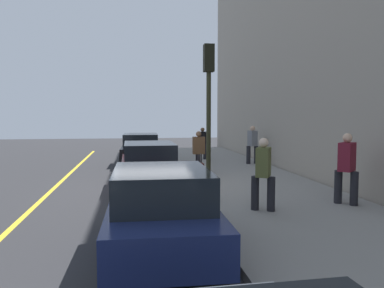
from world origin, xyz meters
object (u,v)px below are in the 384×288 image
at_px(parked_car_maroon, 149,165).
at_px(rolling_suitcase, 201,169).
at_px(pedestrian_black_coat, 202,142).
at_px(traffic_light_pole, 209,96).
at_px(pedestrian_olive_coat, 263,172).
at_px(pedestrian_burgundy_coat, 347,167).
at_px(pedestrian_grey_coat, 252,144).
at_px(pedestrian_brown_coat, 199,151).
at_px(parked_car_navy, 161,210).
at_px(parked_car_black, 141,149).

xyz_separation_m(parked_car_maroon, rolling_suitcase, (1.28, -1.96, -0.36)).
height_order(parked_car_maroon, pedestrian_black_coat, pedestrian_black_coat).
bearing_deg(traffic_light_pole, pedestrian_olive_coat, -136.35).
xyz_separation_m(traffic_light_pole, rolling_suitcase, (4.29, -0.53, -2.54)).
bearing_deg(traffic_light_pole, pedestrian_burgundy_coat, -103.96).
distance_m(pedestrian_grey_coat, pedestrian_brown_coat, 4.08).
distance_m(parked_car_maroon, pedestrian_black_coat, 7.43).
relative_size(parked_car_navy, pedestrian_burgundy_coat, 2.33).
bearing_deg(pedestrian_grey_coat, pedestrian_black_coat, 40.62).
height_order(parked_car_maroon, traffic_light_pole, traffic_light_pole).
height_order(parked_car_navy, traffic_light_pole, traffic_light_pole).
bearing_deg(parked_car_navy, parked_car_black, 0.56).
bearing_deg(pedestrian_olive_coat, pedestrian_burgundy_coat, -82.33).
bearing_deg(traffic_light_pole, parked_car_black, 9.86).
bearing_deg(pedestrian_black_coat, parked_car_black, 101.09).
distance_m(parked_car_navy, parked_car_maroon, 6.27).
xyz_separation_m(pedestrian_burgundy_coat, traffic_light_pole, (0.85, 3.41, 1.81)).
xyz_separation_m(parked_car_maroon, traffic_light_pole, (-3.01, -1.43, 2.17)).
bearing_deg(parked_car_black, pedestrian_brown_coat, -154.28).
height_order(parked_car_navy, pedestrian_grey_coat, pedestrian_grey_coat).
distance_m(pedestrian_black_coat, traffic_light_pole, 10.11).
distance_m(parked_car_navy, parked_car_black, 12.44).
distance_m(parked_car_maroon, pedestrian_olive_coat, 4.89).
relative_size(pedestrian_burgundy_coat, pedestrian_brown_coat, 1.10).
relative_size(pedestrian_grey_coat, pedestrian_burgundy_coat, 0.97).
relative_size(pedestrian_grey_coat, pedestrian_olive_coat, 1.02).
bearing_deg(pedestrian_grey_coat, pedestrian_brown_coat, 132.80).
distance_m(parked_car_navy, pedestrian_grey_coat, 11.89).
height_order(pedestrian_burgundy_coat, rolling_suitcase, pedestrian_burgundy_coat).
relative_size(parked_car_navy, parked_car_maroon, 0.91).
relative_size(parked_car_navy, pedestrian_brown_coat, 2.56).
height_order(pedestrian_brown_coat, traffic_light_pole, traffic_light_pole).
relative_size(parked_car_navy, pedestrian_black_coat, 2.61).
height_order(parked_car_maroon, rolling_suitcase, parked_car_maroon).
distance_m(parked_car_black, pedestrian_brown_coat, 4.92).
bearing_deg(traffic_light_pole, pedestrian_black_coat, -9.14).
distance_m(parked_car_black, pedestrian_grey_coat, 5.39).
distance_m(parked_car_black, pedestrian_olive_coat, 10.69).
bearing_deg(pedestrian_olive_coat, parked_car_navy, 129.10).
xyz_separation_m(parked_car_maroon, pedestrian_burgundy_coat, (-3.86, -4.84, 0.36)).
height_order(pedestrian_brown_coat, pedestrian_olive_coat, pedestrian_olive_coat).
distance_m(parked_car_maroon, pedestrian_burgundy_coat, 6.20).
bearing_deg(pedestrian_olive_coat, pedestrian_brown_coat, 5.51).
relative_size(pedestrian_olive_coat, rolling_suitcase, 2.07).
height_order(pedestrian_grey_coat, rolling_suitcase, pedestrian_grey_coat).
bearing_deg(parked_car_black, pedestrian_olive_coat, -165.36).
bearing_deg(pedestrian_black_coat, parked_car_navy, 166.85).
distance_m(pedestrian_black_coat, pedestrian_olive_coat, 10.97).
height_order(traffic_light_pole, rolling_suitcase, traffic_light_pole).
distance_m(parked_car_navy, traffic_light_pole, 4.18).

